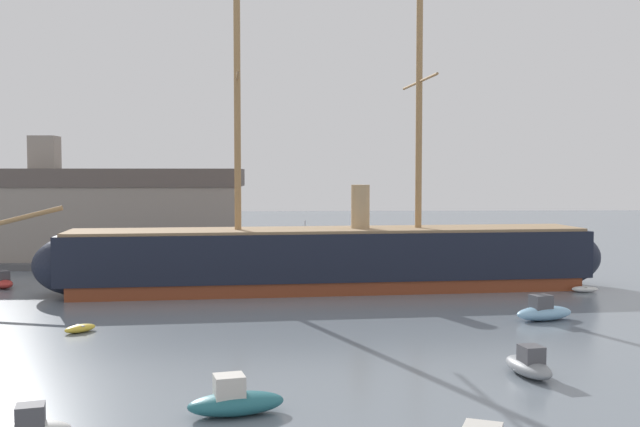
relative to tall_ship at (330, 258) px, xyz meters
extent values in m
cube|color=brown|center=(0.00, 0.00, -2.47)|extent=(48.19, 11.23, 1.24)
cube|color=black|center=(0.00, 0.00, 0.38)|extent=(50.20, 11.70, 4.44)
ellipsoid|color=black|center=(-22.80, -1.96, -0.24)|extent=(9.50, 7.46, 5.68)
ellipsoid|color=black|center=(22.80, 1.96, -0.24)|extent=(9.50, 7.46, 5.68)
cube|color=#9E7F5B|center=(0.00, 0.00, 2.73)|extent=(49.16, 11.02, 0.27)
cylinder|color=#A37A4C|center=(-8.67, -0.75, 14.14)|extent=(0.62, 0.62, 23.09)
cylinder|color=#A37A4C|center=(-8.67, -0.75, 16.92)|extent=(1.27, 11.92, 0.25)
cylinder|color=#A37A4C|center=(8.67, 0.75, 14.14)|extent=(0.62, 0.62, 23.09)
cylinder|color=#A37A4C|center=(8.67, 0.75, 16.92)|extent=(1.27, 11.92, 0.25)
cylinder|color=#A37A4C|center=(-28.36, -2.44, 4.04)|extent=(7.87, 1.12, 2.36)
cylinder|color=tan|center=(2.97, 0.26, 4.82)|extent=(1.78, 1.78, 4.44)
cube|color=#4C4C51|center=(-14.96, -39.32, -1.94)|extent=(1.38, 1.28, 0.89)
ellipsoid|color=#236670|center=(-6.59, -36.24, -2.56)|extent=(4.85, 2.91, 1.06)
cube|color=beige|center=(-6.90, -36.32, -1.71)|extent=(1.64, 1.52, 1.06)
ellipsoid|color=gray|center=(9.21, -30.34, -2.60)|extent=(2.44, 4.41, 0.97)
cube|color=#4C4C51|center=(9.26, -30.63, -1.82)|extent=(1.33, 1.45, 0.97)
ellipsoid|color=gold|center=(-18.77, -17.84, -2.81)|extent=(2.38, 2.43, 0.56)
cube|color=#B2ADA3|center=(-18.77, -17.84, -2.60)|extent=(0.79, 0.76, 0.09)
ellipsoid|color=#7FB2D6|center=(15.51, -15.22, -2.54)|extent=(5.06, 3.19, 1.10)
cube|color=#4C4C51|center=(15.20, -15.31, -1.66)|extent=(1.73, 1.62, 1.10)
ellipsoid|color=#B22D28|center=(-32.01, 2.97, -2.61)|extent=(3.91, 4.25, 0.96)
cube|color=#4C4C51|center=(-31.83, 2.75, -1.85)|extent=(1.65, 1.67, 0.96)
ellipsoid|color=silver|center=(24.02, -2.33, -2.80)|extent=(2.55, 1.33, 0.58)
cube|color=beige|center=(24.02, -2.33, -2.58)|extent=(0.32, 0.93, 0.09)
ellipsoid|color=gray|center=(-2.10, 12.12, -2.65)|extent=(3.06, 4.75, 0.87)
cube|color=#4C4C51|center=(-2.19, 12.33, -2.16)|extent=(1.14, 1.35, 0.46)
cylinder|color=silver|center=(-2.01, 11.91, 0.24)|extent=(0.11, 0.11, 5.26)
cube|color=#565659|center=(-33.51, 23.36, -2.69)|extent=(51.39, 15.99, 0.80)
cube|color=gray|center=(-33.51, 23.36, 2.09)|extent=(46.72, 13.33, 8.76)
cube|color=#5B514C|center=(-33.51, 23.36, 7.57)|extent=(47.66, 13.59, 2.21)
cube|color=gray|center=(-34.09, 23.36, 10.71)|extent=(3.20, 3.20, 4.07)
camera|label=1|loc=(-4.33, -70.19, 8.18)|focal=41.46mm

